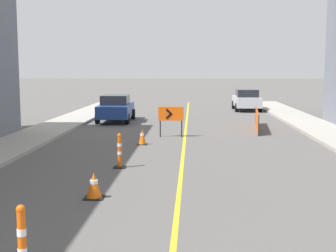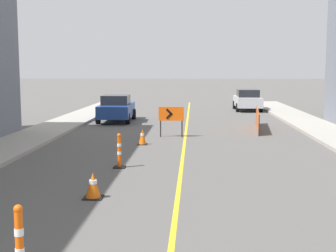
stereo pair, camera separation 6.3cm
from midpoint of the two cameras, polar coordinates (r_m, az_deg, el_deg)
name	(u,v)px [view 1 (the left image)]	position (r m, az deg, el deg)	size (l,w,h in m)	color
lane_stripe	(185,138)	(21.25, 1.97, -1.47)	(0.12, 45.20, 0.01)	gold
sidewalk_left	(36,135)	(22.43, -15.90, -1.11)	(2.36, 45.20, 0.14)	#9E998E
traffic_cone_second	(94,186)	(11.58, -9.17, -7.18)	(0.46, 0.46, 0.64)	black
traffic_cone_third	(142,137)	(19.41, -3.26, -1.33)	(0.39, 0.39, 0.66)	black
delineator_post_front	(22,251)	(7.27, -17.58, -14.35)	(0.38, 0.38, 1.22)	black
delineator_post_rear	(120,153)	(14.93, -6.04, -3.31)	(0.37, 0.37, 1.10)	black
arrow_barricade_primary	(171,115)	(21.47, 0.27, 1.33)	(1.16, 0.09, 1.40)	#EF560C
safety_mesh_fence	(257,120)	(24.66, 10.74, 0.76)	(0.58, 4.96, 1.01)	#EF560C
parked_car_curb_near	(116,108)	(27.99, -6.44, 2.17)	(1.95, 4.36, 1.59)	navy
parked_car_curb_mid	(247,100)	(35.80, 9.50, 3.17)	(1.93, 4.31, 1.59)	#B7B7BC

